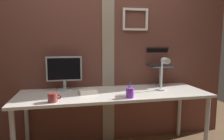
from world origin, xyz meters
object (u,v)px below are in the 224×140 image
at_px(coffee_mug, 53,98).
at_px(laptop, 159,60).
at_px(desk_lamp, 164,70).
at_px(pen_cup, 130,93).
at_px(monitor, 64,71).

bearing_deg(coffee_mug, laptop, 22.68).
relative_size(laptop, desk_lamp, 0.82).
relative_size(desk_lamp, pen_cup, 2.41).
distance_m(pen_cup, coffee_mug, 0.78).
relative_size(laptop, pen_cup, 1.99).
bearing_deg(desk_lamp, pen_cup, -156.87).
relative_size(pen_cup, coffee_mug, 1.28).
bearing_deg(laptop, monitor, -176.66).
xyz_separation_m(pen_cup, coffee_mug, (-0.78, -0.00, -0.01)).
bearing_deg(coffee_mug, pen_cup, 0.02).
relative_size(monitor, desk_lamp, 1.05).
xyz_separation_m(laptop, desk_lamp, (-0.10, -0.36, -0.09)).
height_order(laptop, desk_lamp, laptop).
height_order(monitor, coffee_mug, monitor).
bearing_deg(monitor, pen_cup, -35.94).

